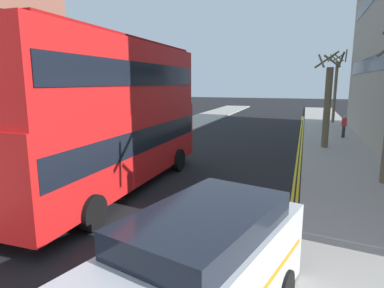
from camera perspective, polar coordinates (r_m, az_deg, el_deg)
name	(u,v)px	position (r m, az deg, el deg)	size (l,w,h in m)	color
sidewalk_right	(346,169)	(17.15, 25.27, -3.97)	(4.00, 80.00, 0.14)	#9E9991
sidewalk_left	(109,151)	(20.26, -14.25, -1.15)	(4.00, 80.00, 0.14)	#9E9991
kerb_line_outer	(299,178)	(15.11, 18.07, -5.61)	(0.10, 56.00, 0.01)	yellow
kerb_line_inner	(295,177)	(15.11, 17.46, -5.57)	(0.10, 56.00, 0.01)	yellow
double_decker_bus_away	(114,112)	(12.58, -13.34, 5.50)	(2.86, 10.83, 5.64)	red
taxi_minivan	(198,277)	(5.60, 1.05, -22.08)	(3.02, 5.13, 2.12)	silver
pedestrian_far	(344,126)	(26.26, 24.91, 2.85)	(0.34, 0.22, 1.62)	#2D2D38
street_tree_near	(327,104)	(21.73, 22.49, 6.48)	(1.62, 1.63, 5.88)	#6B6047
street_tree_distant	(336,87)	(35.72, 23.70, 9.13)	(1.76, 1.72, 7.05)	#6B6047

